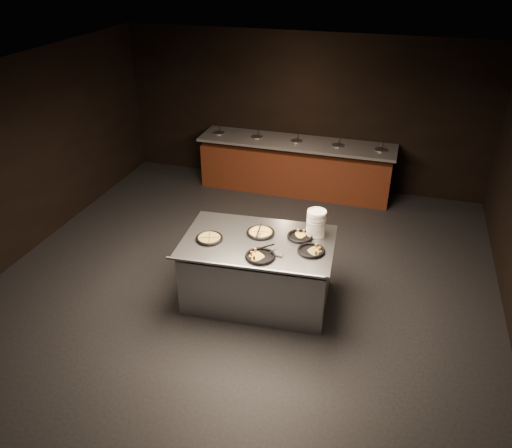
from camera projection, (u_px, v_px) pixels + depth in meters
The scene contains 11 objects.
room at pixel (233, 204), 6.14m from camera, with size 7.02×8.02×2.92m.
salad_bar at pixel (295, 170), 9.60m from camera, with size 3.70×0.83×1.18m.
serving_counter at pixel (258, 271), 6.63m from camera, with size 2.03×1.39×0.93m.
plate_stack at pixel (316, 223), 6.43m from camera, with size 0.25×0.25×0.35m, color white.
pan_veggie_whole at pixel (209, 238), 6.41m from camera, with size 0.35×0.35×0.04m.
pan_cheese_whole at pixel (261, 232), 6.53m from camera, with size 0.37×0.37×0.04m.
pan_cheese_slices_a at pixel (300, 236), 6.45m from camera, with size 0.34×0.34×0.04m.
pan_cheese_slices_b at pixel (260, 256), 6.04m from camera, with size 0.37×0.37×0.04m.
pan_veggie_slices at pixel (311, 250), 6.15m from camera, with size 0.35×0.35×0.04m.
server_left at pixel (260, 230), 6.48m from camera, with size 0.09×0.31×0.15m.
server_right at pixel (270, 249), 6.09m from camera, with size 0.31×0.09×0.15m.
Camera 1 is at (1.85, -5.14, 4.28)m, focal length 35.00 mm.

